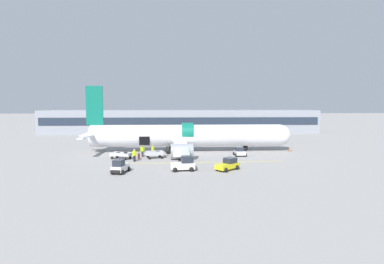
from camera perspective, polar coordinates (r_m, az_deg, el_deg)
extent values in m
plane|color=gray|center=(48.23, -1.16, -4.17)|extent=(500.00, 500.00, 0.00)
cube|color=yellow|center=(41.07, 2.41, -5.79)|extent=(21.60, 0.56, 0.01)
cube|color=gray|center=(87.02, -2.09, 2.07)|extent=(76.91, 12.45, 6.38)
cube|color=#232D3D|center=(80.73, -2.00, 2.06)|extent=(75.37, 0.16, 2.04)
cylinder|color=silver|center=(50.45, -0.88, -0.67)|extent=(31.97, 3.66, 3.66)
sphere|color=silver|center=(53.53, 16.48, -0.55)|extent=(3.47, 3.47, 3.47)
cone|color=silver|center=(52.30, -18.66, -0.74)|extent=(4.20, 3.36, 3.36)
cylinder|color=#0F6B56|center=(50.38, -0.88, -0.31)|extent=(1.92, 3.66, 3.66)
cube|color=#0F6B56|center=(51.88, -18.09, 4.81)|extent=(2.74, 0.28, 6.43)
cube|color=silver|center=(48.48, -19.28, -0.76)|extent=(0.85, 7.61, 0.20)
cube|color=silver|center=(55.81, -17.13, 0.03)|extent=(0.85, 7.61, 0.20)
cube|color=silver|center=(43.24, -2.18, -2.98)|extent=(2.03, 13.60, 0.40)
cube|color=silver|center=(57.82, -2.44, -0.94)|extent=(2.03, 13.60, 0.40)
cylinder|color=gray|center=(43.13, -1.90, -3.72)|extent=(3.22, 2.25, 2.25)
cylinder|color=gray|center=(58.08, -2.24, -1.45)|extent=(3.22, 2.25, 2.25)
cube|color=black|center=(48.94, -9.05, -1.67)|extent=(1.70, 0.12, 1.40)
cylinder|color=#56565B|center=(51.98, 10.11, -2.31)|extent=(0.22, 0.22, 1.29)
sphere|color=black|center=(52.06, 10.10, -3.02)|extent=(0.98, 0.98, 0.98)
cylinder|color=#56565B|center=(48.10, -4.57, -2.84)|extent=(0.22, 0.22, 1.29)
sphere|color=black|center=(48.19, -4.56, -3.60)|extent=(0.98, 0.98, 0.98)
cylinder|color=#56565B|center=(53.11, -4.44, -2.09)|extent=(0.22, 0.22, 1.29)
sphere|color=black|center=(53.19, -4.43, -2.78)|extent=(0.98, 0.98, 0.98)
cube|color=white|center=(35.77, -13.46, -6.65)|extent=(1.78, 3.01, 0.65)
cube|color=#232833|center=(35.19, -13.80, -5.71)|extent=(1.28, 1.46, 0.73)
cube|color=black|center=(34.49, -14.40, -7.33)|extent=(1.09, 0.35, 0.33)
sphere|color=black|center=(35.19, -14.93, -7.34)|extent=(0.56, 0.56, 0.56)
sphere|color=black|center=(34.75, -13.19, -7.47)|extent=(0.56, 0.56, 0.56)
sphere|color=black|center=(36.91, -13.71, -6.74)|extent=(0.56, 0.56, 0.56)
sphere|color=black|center=(36.48, -12.04, -6.85)|extent=(0.56, 0.56, 0.56)
cube|color=silver|center=(46.70, 9.10, -3.94)|extent=(1.44, 2.22, 0.49)
cube|color=#232833|center=(47.00, 9.00, -3.21)|extent=(1.22, 1.00, 0.59)
cube|color=black|center=(47.84, 8.79, -3.84)|extent=(1.29, 0.12, 0.24)
sphere|color=black|center=(47.61, 9.70, -4.02)|extent=(0.56, 0.56, 0.56)
sphere|color=black|center=(47.32, 8.09, -4.05)|extent=(0.56, 0.56, 0.56)
sphere|color=black|center=(46.16, 10.12, -4.31)|extent=(0.56, 0.56, 0.56)
sphere|color=black|center=(45.87, 8.46, -4.35)|extent=(0.56, 0.56, 0.56)
cube|color=yellow|center=(36.34, 6.72, -6.43)|extent=(3.24, 3.04, 0.57)
cube|color=#232833|center=(36.64, 7.28, -5.36)|extent=(1.80, 1.77, 0.66)
cube|color=black|center=(37.60, 8.29, -6.23)|extent=(0.87, 0.98, 0.28)
sphere|color=black|center=(36.82, 8.54, -6.68)|extent=(0.56, 0.56, 0.56)
sphere|color=black|center=(37.58, 7.01, -6.42)|extent=(0.56, 0.56, 0.56)
sphere|color=black|center=(35.19, 6.40, -7.20)|extent=(0.56, 0.56, 0.56)
sphere|color=black|center=(35.99, 4.85, -6.91)|extent=(0.56, 0.56, 0.56)
cube|color=silver|center=(35.81, -1.81, -6.44)|extent=(2.97, 1.64, 0.72)
cube|color=#232833|center=(35.73, -1.01, -5.23)|extent=(1.39, 1.28, 0.79)
cube|color=black|center=(36.05, 0.54, -6.59)|extent=(0.24, 1.23, 0.36)
sphere|color=black|center=(35.38, -0.10, -7.10)|extent=(0.56, 0.56, 0.56)
sphere|color=black|center=(36.63, -0.41, -6.68)|extent=(0.56, 0.56, 0.56)
sphere|color=black|center=(35.15, -3.25, -7.20)|extent=(0.56, 0.56, 0.56)
sphere|color=black|center=(36.41, -3.46, -6.77)|extent=(0.56, 0.56, 0.56)
cube|color=#B7BABF|center=(44.40, -7.13, -4.31)|extent=(2.81, 1.93, 0.05)
cube|color=#B7BABF|center=(44.60, -5.55, -3.88)|extent=(0.39, 1.31, 0.52)
cube|color=#B7BABF|center=(43.74, -6.98, -4.08)|extent=(2.45, 0.68, 0.52)
cube|color=#B7BABF|center=(44.98, -7.28, -3.82)|extent=(2.45, 0.68, 0.52)
cube|color=#333338|center=(44.78, -4.94, -4.50)|extent=(0.89, 0.30, 0.06)
sphere|color=black|center=(43.98, -5.81, -4.83)|extent=(0.40, 0.40, 0.40)
sphere|color=black|center=(45.27, -6.16, -4.55)|extent=(0.40, 0.40, 0.40)
sphere|color=black|center=(43.66, -8.12, -4.93)|extent=(0.40, 0.40, 0.40)
sphere|color=black|center=(44.96, -8.40, -4.64)|extent=(0.40, 0.40, 0.40)
cube|color=#2D2D33|center=(44.66, -6.46, -3.89)|extent=(0.51, 0.31, 0.49)
cube|color=#721951|center=(44.33, -7.95, -4.06)|extent=(0.47, 0.24, 0.37)
cube|color=black|center=(44.57, -6.94, -3.99)|extent=(0.48, 0.30, 0.38)
cube|color=#B7BABF|center=(44.73, -13.33, -4.33)|extent=(3.42, 2.40, 0.05)
cube|color=#B7BABF|center=(43.91, -11.61, -4.19)|extent=(0.54, 1.26, 0.38)
cube|color=#B7BABF|center=(44.16, -13.77, -4.18)|extent=(2.90, 1.19, 0.38)
cube|color=#B7BABF|center=(45.23, -12.91, -3.95)|extent=(2.90, 1.19, 0.38)
cube|color=#333338|center=(43.75, -11.05, -4.81)|extent=(0.87, 0.40, 0.06)
sphere|color=black|center=(43.66, -12.54, -5.00)|extent=(0.40, 0.40, 0.40)
sphere|color=black|center=(44.79, -11.67, -4.73)|extent=(0.40, 0.40, 0.40)
sphere|color=black|center=(44.82, -14.98, -4.79)|extent=(0.40, 0.40, 0.40)
sphere|color=black|center=(45.92, -14.06, -4.54)|extent=(0.40, 0.40, 0.40)
cube|color=#2D2D33|center=(45.17, -14.09, -4.02)|extent=(0.39, 0.33, 0.33)
cube|color=black|center=(44.30, -12.53, -4.06)|extent=(0.54, 0.42, 0.48)
cube|color=#2D2D33|center=(44.86, -13.85, -4.03)|extent=(0.46, 0.31, 0.40)
cylinder|color=black|center=(42.37, -10.90, -4.97)|extent=(0.32, 0.32, 0.84)
cylinder|color=#B7E019|center=(42.25, -10.92, -3.96)|extent=(0.41, 0.41, 0.66)
sphere|color=beige|center=(42.18, -10.93, -3.36)|extent=(0.23, 0.23, 0.23)
cylinder|color=#B7E019|center=(42.22, -10.60, -4.06)|extent=(0.13, 0.13, 0.61)
cylinder|color=#B7E019|center=(42.30, -11.23, -4.05)|extent=(0.13, 0.13, 0.61)
cylinder|color=#1E2338|center=(46.81, -7.46, -4.00)|extent=(0.40, 0.40, 0.79)
cylinder|color=#B7E019|center=(46.71, -7.47, -3.15)|extent=(0.51, 0.51, 0.62)
sphere|color=tan|center=(46.65, -7.47, -2.64)|extent=(0.22, 0.22, 0.22)
cylinder|color=#B7E019|center=(46.61, -7.70, -3.25)|extent=(0.16, 0.16, 0.57)
cylinder|color=#B7E019|center=(46.83, -7.23, -3.21)|extent=(0.16, 0.16, 0.57)
cylinder|color=#2D2D33|center=(45.90, -9.41, -4.16)|extent=(0.35, 0.35, 0.87)
cylinder|color=#B7E019|center=(45.79, -9.43, -3.20)|extent=(0.45, 0.45, 0.68)
sphere|color=brown|center=(45.72, -9.44, -2.63)|extent=(0.24, 0.24, 0.24)
cylinder|color=#B7E019|center=(45.80, -9.73, -3.30)|extent=(0.14, 0.14, 0.63)
cylinder|color=#B7E019|center=(45.80, -9.12, -3.29)|extent=(0.14, 0.14, 0.63)
cube|color=#4C1E1E|center=(44.17, -10.10, -4.63)|extent=(0.35, 0.24, 0.72)
cube|color=black|center=(44.10, -10.10, -4.09)|extent=(0.21, 0.08, 0.12)
cube|color=black|center=(53.94, 18.14, -3.42)|extent=(0.56, 0.56, 0.03)
cone|color=orange|center=(53.90, 18.15, -3.11)|extent=(0.41, 0.41, 0.62)
cylinder|color=white|center=(53.89, 18.15, -3.08)|extent=(0.24, 0.24, 0.07)
cube|color=black|center=(36.14, -0.81, -7.27)|extent=(0.55, 0.55, 0.03)
cone|color=orange|center=(36.09, -0.81, -6.86)|extent=(0.41, 0.41, 0.56)
cylinder|color=white|center=(36.08, -0.81, -6.82)|extent=(0.23, 0.23, 0.07)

